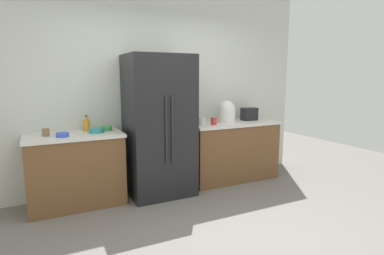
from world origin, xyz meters
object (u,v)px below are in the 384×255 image
(cup_c, at_px, (214,121))
(bowl_c, at_px, (62,135))
(refrigerator, at_px, (159,126))
(rice_cooker, at_px, (226,112))
(toaster, at_px, (249,114))
(bottle_a, at_px, (87,125))
(bowl_b, at_px, (106,128))
(cup_a, at_px, (202,121))
(bowl_a, at_px, (96,130))
(cup_b, at_px, (46,132))

(cup_c, bearing_deg, bowl_c, -179.05)
(bowl_c, bearing_deg, cup_c, 0.95)
(refrigerator, height_order, rice_cooker, refrigerator)
(refrigerator, height_order, bowl_c, refrigerator)
(rice_cooker, bearing_deg, cup_c, -159.92)
(toaster, bearing_deg, bottle_a, 177.68)
(refrigerator, xyz_separation_m, bowl_b, (-0.67, 0.18, -0.01))
(cup_a, bearing_deg, toaster, 3.20)
(refrigerator, bearing_deg, bowl_a, 175.67)
(bowl_a, bearing_deg, bowl_b, 38.67)
(cup_a, bearing_deg, rice_cooker, 0.67)
(rice_cooker, bearing_deg, bowl_a, -179.08)
(refrigerator, distance_m, bowl_a, 0.81)
(refrigerator, distance_m, cup_c, 0.84)
(bowl_b, height_order, bowl_c, bowl_b)
(toaster, distance_m, cup_b, 2.97)
(rice_cooker, bearing_deg, bowl_c, -176.65)
(cup_b, bearing_deg, toaster, 0.91)
(toaster, distance_m, cup_a, 0.88)
(rice_cooker, distance_m, bowl_b, 1.80)
(toaster, bearing_deg, cup_a, -176.80)
(toaster, distance_m, bowl_c, 2.81)
(refrigerator, height_order, cup_a, refrigerator)
(bowl_a, relative_size, bowl_b, 1.21)
(toaster, bearing_deg, bowl_b, 178.94)
(cup_c, bearing_deg, cup_b, 177.43)
(cup_c, xyz_separation_m, bowl_a, (-1.66, 0.07, -0.02))
(rice_cooker, relative_size, bowl_b, 2.28)
(cup_b, xyz_separation_m, bowl_a, (0.57, -0.03, -0.01))
(cup_c, bearing_deg, bowl_b, 172.88)
(refrigerator, height_order, bowl_b, refrigerator)
(refrigerator, bearing_deg, toaster, 4.94)
(cup_c, bearing_deg, cup_a, 144.93)
(bowl_b, bearing_deg, rice_cooker, -2.75)
(rice_cooker, bearing_deg, cup_b, -179.94)
(cup_a, xyz_separation_m, cup_c, (0.14, -0.10, 0.00))
(cup_c, bearing_deg, refrigerator, 179.32)
(bottle_a, distance_m, cup_a, 1.61)
(toaster, bearing_deg, rice_cooker, -174.50)
(rice_cooker, distance_m, cup_b, 2.51)
(bowl_b, bearing_deg, bowl_c, -157.78)
(cup_a, bearing_deg, bottle_a, 174.65)
(toaster, distance_m, cup_c, 0.76)
(toaster, relative_size, bottle_a, 1.19)
(refrigerator, distance_m, bottle_a, 0.93)
(refrigerator, relative_size, cup_a, 19.08)
(rice_cooker, relative_size, bowl_a, 1.88)
(cup_a, distance_m, cup_c, 0.17)
(bowl_a, bearing_deg, cup_a, 0.99)
(cup_c, height_order, bowl_c, cup_c)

